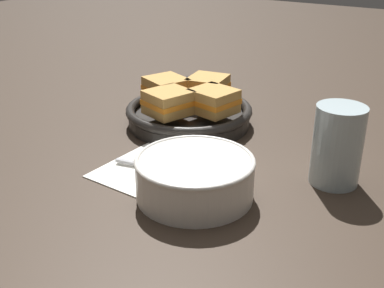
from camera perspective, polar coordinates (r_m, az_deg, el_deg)
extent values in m
plane|color=#382B21|center=(0.82, -1.15, -2.74)|extent=(4.00, 4.00, 0.00)
cube|color=white|center=(0.80, -2.94, -3.43)|extent=(0.22, 0.19, 0.00)
cylinder|color=silver|center=(0.72, 0.33, -4.05)|extent=(0.18, 0.18, 0.06)
cylinder|color=#C14C19|center=(0.71, 0.33, -2.77)|extent=(0.16, 0.16, 0.01)
torus|color=silver|center=(0.70, 0.33, -1.97)|extent=(0.18, 0.18, 0.01)
cube|color=#B7B7BC|center=(0.81, -5.76, -2.49)|extent=(0.10, 0.03, 0.01)
ellipsoid|color=#B7B7BC|center=(0.78, -0.74, -3.45)|extent=(0.05, 0.04, 0.01)
cylinder|color=black|center=(0.99, -0.35, 2.98)|extent=(0.25, 0.25, 0.02)
torus|color=black|center=(0.98, -0.36, 4.12)|extent=(0.26, 0.26, 0.02)
cube|color=black|center=(1.16, -0.16, 7.04)|extent=(0.08, 0.11, 0.01)
cube|color=#C18E47|center=(1.02, 1.85, 5.98)|extent=(0.09, 0.09, 0.02)
cube|color=orange|center=(1.02, 1.86, 6.73)|extent=(0.09, 0.09, 0.01)
cube|color=#C18E47|center=(1.02, 1.87, 7.48)|extent=(0.09, 0.09, 0.02)
cube|color=#C18E47|center=(1.02, -3.05, 5.82)|extent=(0.10, 0.10, 0.02)
cube|color=orange|center=(1.01, -3.07, 6.57)|extent=(0.10, 0.10, 0.01)
cube|color=#C18E47|center=(1.01, -3.09, 7.33)|extent=(0.10, 0.10, 0.02)
cube|color=#C18E47|center=(0.93, -2.77, 4.15)|extent=(0.09, 0.10, 0.02)
cube|color=orange|center=(0.93, -2.79, 4.96)|extent=(0.10, 0.10, 0.01)
cube|color=#C18E47|center=(0.93, -2.81, 5.78)|extent=(0.09, 0.10, 0.02)
cube|color=#C18E47|center=(0.94, 2.54, 4.33)|extent=(0.09, 0.09, 0.02)
cube|color=orange|center=(0.94, 2.55, 5.14)|extent=(0.10, 0.09, 0.01)
cube|color=#C18E47|center=(0.93, 2.57, 5.95)|extent=(0.09, 0.09, 0.02)
cylinder|color=silver|center=(0.78, 16.84, -0.16)|extent=(0.08, 0.08, 0.13)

